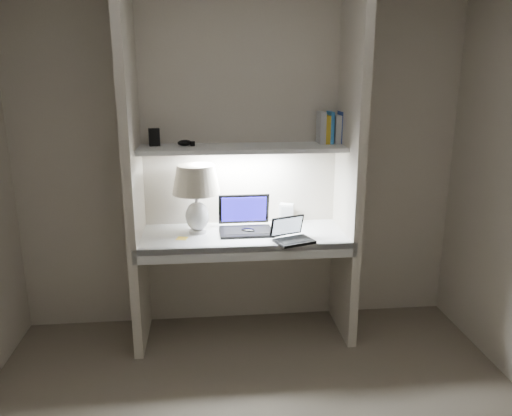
{
  "coord_description": "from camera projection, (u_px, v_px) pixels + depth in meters",
  "views": [
    {
      "loc": [
        -0.25,
        -2.06,
        1.85
      ],
      "look_at": [
        0.07,
        1.05,
        1.0
      ],
      "focal_mm": 35.0,
      "sensor_mm": 36.0,
      "label": 1
    }
  ],
  "objects": [
    {
      "name": "table_lamp",
      "position": [
        196.0,
        188.0,
        3.39
      ],
      "size": [
        0.33,
        0.33,
        0.48
      ],
      "color": "white",
      "rests_on": "desk"
    },
    {
      "name": "mouse",
      "position": [
        248.0,
        231.0,
        3.46
      ],
      "size": [
        0.12,
        0.1,
        0.04
      ],
      "primitive_type": "ellipsoid",
      "rotation": [
        0.0,
        0.0,
        -0.4
      ],
      "color": "black",
      "rests_on": "desk"
    },
    {
      "name": "back_wall",
      "position": [
        240.0,
        158.0,
        3.6
      ],
      "size": [
        3.2,
        0.01,
        2.5
      ],
      "primitive_type": "cube",
      "color": "beige",
      "rests_on": "floor"
    },
    {
      "name": "shelf",
      "position": [
        242.0,
        148.0,
        3.4
      ],
      "size": [
        1.4,
        0.36,
        0.03
      ],
      "primitive_type": "cube",
      "color": "silver",
      "rests_on": "back_wall"
    },
    {
      "name": "desk",
      "position": [
        244.0,
        236.0,
        3.47
      ],
      "size": [
        1.4,
        0.55,
        0.04
      ],
      "primitive_type": "cube",
      "color": "white",
      "rests_on": "alcove_panel_left"
    },
    {
      "name": "book_row",
      "position": [
        332.0,
        128.0,
        3.52
      ],
      "size": [
        0.21,
        0.15,
        0.22
      ],
      "color": "silver",
      "rests_on": "shelf"
    },
    {
      "name": "strip_light",
      "position": [
        242.0,
        151.0,
        3.41
      ],
      "size": [
        0.6,
        0.04,
        0.02
      ],
      "primitive_type": "cube",
      "color": "white",
      "rests_on": "shelf"
    },
    {
      "name": "laptop_main",
      "position": [
        245.0,
        223.0,
        3.51
      ],
      "size": [
        0.37,
        0.32,
        0.24
      ],
      "rotation": [
        0.0,
        0.0,
        0.01
      ],
      "color": "black",
      "rests_on": "desk"
    },
    {
      "name": "alcove_panel_left",
      "position": [
        132.0,
        167.0,
        3.27
      ],
      "size": [
        0.06,
        0.55,
        2.5
      ],
      "primitive_type": "cube",
      "color": "beige",
      "rests_on": "floor"
    },
    {
      "name": "sticky_note",
      "position": [
        182.0,
        238.0,
        3.36
      ],
      "size": [
        0.09,
        0.09,
        0.0
      ],
      "primitive_type": "cube",
      "rotation": [
        0.0,
        0.0,
        -0.25
      ],
      "color": "yellow",
      "rests_on": "desk"
    },
    {
      "name": "shelf_gadget",
      "position": [
        185.0,
        143.0,
        3.39
      ],
      "size": [
        0.12,
        0.1,
        0.04
      ],
      "primitive_type": "ellipsoid",
      "rotation": [
        0.0,
        0.0,
        0.3
      ],
      "color": "black",
      "rests_on": "shelf"
    },
    {
      "name": "laptop_netbook",
      "position": [
        292.0,
        235.0,
        3.3
      ],
      "size": [
        0.3,
        0.28,
        0.16
      ],
      "rotation": [
        0.0,
        0.0,
        0.35
      ],
      "color": "black",
      "rests_on": "desk"
    },
    {
      "name": "speaker",
      "position": [
        286.0,
        213.0,
        3.69
      ],
      "size": [
        0.12,
        0.1,
        0.14
      ],
      "primitive_type": "cube",
      "rotation": [
        0.0,
        0.0,
        -0.29
      ],
      "color": "silver",
      "rests_on": "desk"
    },
    {
      "name": "cable_coil",
      "position": [
        278.0,
        233.0,
        3.45
      ],
      "size": [
        0.11,
        0.11,
        0.01
      ],
      "primitive_type": "torus",
      "rotation": [
        0.0,
        0.0,
        -0.06
      ],
      "color": "black",
      "rests_on": "desk"
    },
    {
      "name": "shelf_box",
      "position": [
        154.0,
        137.0,
        3.39
      ],
      "size": [
        0.08,
        0.06,
        0.12
      ],
      "primitive_type": "cube",
      "rotation": [
        0.0,
        0.0,
        0.23
      ],
      "color": "black",
      "rests_on": "shelf"
    },
    {
      "name": "alcove_panel_right",
      "position": [
        350.0,
        163.0,
        3.41
      ],
      "size": [
        0.06,
        0.55,
        2.5
      ],
      "primitive_type": "cube",
      "color": "beige",
      "rests_on": "floor"
    },
    {
      "name": "desk_apron",
      "position": [
        247.0,
        253.0,
        3.23
      ],
      "size": [
        1.46,
        0.03,
        0.1
      ],
      "primitive_type": "cube",
      "color": "silver",
      "rests_on": "desk"
    }
  ]
}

